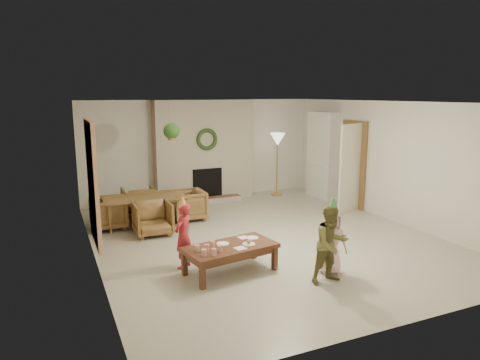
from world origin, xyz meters
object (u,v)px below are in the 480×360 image
dining_chair_near (153,218)px  coffee_table_top (230,248)px  dining_chair_left (109,213)px  child_plaid (331,244)px  dining_chair_right (188,205)px  child_red (183,236)px  dining_table (145,211)px  dining_chair_far (139,201)px  child_pink (331,242)px

dining_chair_near → coffee_table_top: bearing=-73.0°
dining_chair_left → coffee_table_top: (1.37, -2.99, 0.07)m
coffee_table_top → child_plaid: 1.49m
dining_chair_right → coffee_table_top: dining_chair_right is taller
child_red → coffee_table_top: bearing=101.6°
dining_chair_near → dining_chair_left: size_ratio=1.00×
dining_chair_left → dining_chair_right: (1.63, -0.02, 0.00)m
dining_table → dining_chair_left: dining_chair_left is taller
coffee_table_top → child_red: child_red is taller
dining_chair_right → child_red: size_ratio=0.68×
child_plaid → dining_table: bearing=113.3°
dining_chair_left → child_red: (0.78, -2.54, 0.19)m
dining_chair_left → child_plaid: bearing=-145.9°
dining_chair_far → dining_chair_right: 1.16m
dining_chair_right → child_plaid: 3.98m
dining_chair_left → dining_chair_right: bearing=-90.0°
dining_chair_near → dining_chair_left: same height
dining_chair_near → child_red: bearing=-87.0°
dining_chair_left → coffee_table_top: dining_chair_left is taller
dining_chair_near → coffee_table_top: (0.66, -2.26, 0.07)m
dining_chair_far → child_plaid: size_ratio=0.62×
child_pink → dining_chair_left: bearing=139.2°
dining_table → child_pink: (2.02, -3.61, 0.20)m
child_pink → child_plaid: bearing=-114.3°
coffee_table_top → dining_chair_near: bearing=96.8°
dining_chair_left → dining_chair_right: 1.63m
child_plaid → dining_chair_far: bearing=109.6°
dining_chair_near → dining_chair_right: bearing=38.7°
child_pink → dining_chair_right: bearing=119.3°
coffee_table_top → child_plaid: child_plaid is taller
dining_table → dining_chair_left: 0.72m
dining_chair_right → child_plaid: bearing=14.2°
dining_chair_right → coffee_table_top: (-0.25, -2.97, 0.07)m
dining_table → coffee_table_top: size_ratio=1.19×
dining_chair_far → coffee_table_top: bearing=100.6°
dining_table → dining_chair_far: bearing=90.0°
child_red → child_plaid: size_ratio=0.91×
dining_chair_left → child_pink: (2.74, -3.62, 0.17)m
dining_table → dining_chair_near: 0.72m
dining_chair_near → dining_chair_far: (0.02, 1.44, 0.00)m
dining_chair_far → dining_chair_left: 1.02m
dining_chair_far → coffee_table_top: (0.64, -3.71, 0.07)m
dining_chair_right → coffee_table_top: size_ratio=0.51×
dining_chair_near → coffee_table_top: size_ratio=0.51×
dining_chair_right → dining_chair_far: bearing=-128.7°
dining_chair_left → child_plaid: size_ratio=0.62×
dining_table → dining_chair_near: size_ratio=2.34×
coffee_table_top → child_red: bearing=132.7°
child_plaid → child_pink: child_plaid is taller
dining_chair_near → child_pink: 3.53m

